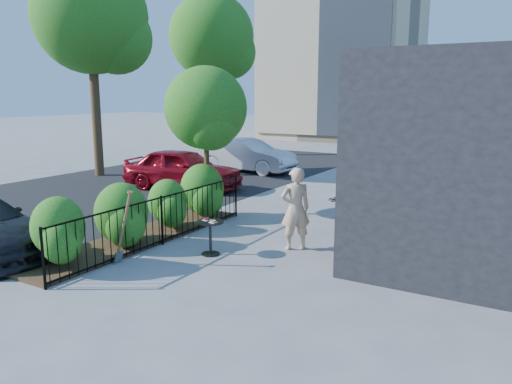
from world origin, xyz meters
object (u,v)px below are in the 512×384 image
Objects in this scene: woman at (295,209)px; street_tree_far at (212,42)px; cafe_table at (210,232)px; car_silver at (247,155)px; car_red at (183,169)px; patio_tree at (207,113)px; shovel at (123,232)px; street_tree_near at (91,23)px.

street_tree_far is at bearing -93.28° from woman.
cafe_table is 11.19m from car_silver.
car_red is 0.98× the size of car_silver.
patio_tree is 0.48× the size of street_tree_far.
car_red is at bearing -176.93° from car_silver.
car_silver is (-4.10, 11.28, 0.03)m from shovel.
street_tree_near is 10.94× the size of cafe_table.
street_tree_far reaches higher than patio_tree.
cafe_table is at bearing -151.22° from car_silver.
shovel is (-1.08, -1.36, 0.18)m from cafe_table.
car_silver is at bearing 113.67° from patio_tree.
shovel is at bearing -60.54° from street_tree_far.
cafe_table is (2.06, -2.80, -2.27)m from patio_tree.
woman is at bearing 42.58° from cafe_table.
car_silver is (-3.12, 7.12, -2.06)m from patio_tree.
street_tree_near is (-7.70, 3.20, 3.15)m from patio_tree.
street_tree_near reaches higher than woman.
patio_tree reaches higher than shovel.
shovel is (8.68, -7.36, -5.25)m from street_tree_near.
shovel is (-2.42, -2.59, -0.21)m from woman.
shovel is at bearing -76.79° from patio_tree.
car_red is 4.50m from car_silver.
woman is (11.09, -12.77, -5.03)m from street_tree_far.
car_silver is (4.58, -4.08, -5.22)m from street_tree_far.
street_tree_near and street_tree_far have the same top height.
car_red is (-2.98, 2.63, -2.05)m from patio_tree.
car_red is at bearing -6.93° from street_tree_near.
shovel is 0.36× the size of car_silver.
patio_tree is 4.15m from cafe_table.
street_tree_near is at bearing -67.53° from woman.
woman is 3.55m from shovel.
car_red is at bearing 132.86° from cafe_table.
shovel is at bearing -40.31° from street_tree_near.
street_tree_near is 4.69× the size of woman.
street_tree_near is at bearing 139.69° from shovel.
street_tree_near reaches higher than car_silver.
patio_tree is 8.04m from car_silver.
street_tree_near is at bearing -90.00° from street_tree_far.
car_silver is (-5.18, 9.92, 0.21)m from cafe_table.
woman is at bearing -49.02° from street_tree_far.
woman is (1.34, 1.23, 0.39)m from cafe_table.
street_tree_near reaches higher than cafe_table.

